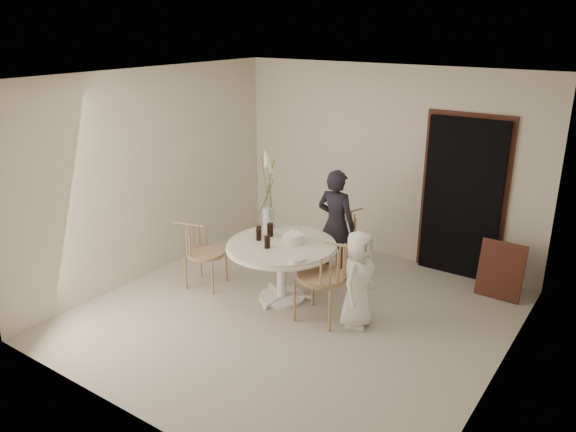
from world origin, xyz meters
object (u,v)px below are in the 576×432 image
Objects in this scene: chair_right at (333,271)px; flower_vase at (268,201)px; table at (282,252)px; girl at (336,225)px; chair_far at (345,231)px; boy at (358,279)px; birthday_cake at (293,239)px; chair_left at (197,246)px.

chair_right is 0.94× the size of flower_vase.
girl is at bearing 76.80° from table.
girl is at bearing -59.80° from chair_far.
boy reaches higher than chair_far.
girl is (0.07, -0.38, 0.22)m from chair_far.
table is at bearing -76.78° from chair_far.
boy reaches higher than chair_right.
birthday_cake is at bearing 83.31° from girl.
chair_left is 3.44× the size of birthday_cake.
table is at bearing -89.80° from chair_left.
boy reaches higher than chair_left.
birthday_cake is (-0.94, 0.12, 0.23)m from boy.
boy is 0.98m from birthday_cake.
chair_right reaches higher than chair_far.
boy is (0.83, -0.95, -0.18)m from girl.
flower_vase is (-0.54, 0.24, 0.31)m from birthday_cake.
chair_far is 1.24m from birthday_cake.
girl reaches higher than chair_right.
chair_far is at bearing 58.96° from flower_vase.
birthday_cake is (0.11, 0.09, 0.17)m from table.
flower_vase reaches higher than table.
boy is 4.64× the size of birthday_cake.
chair_right is 0.87× the size of boy.
chair_right is at bearing -46.52° from chair_far.
girl is 0.95m from flower_vase.
chair_right is 1.17× the size of chair_left.
birthday_cake is at bearing -87.14° from chair_left.
girl reaches higher than table.
chair_far is 2.02m from chair_left.
chair_left is at bearing -163.34° from birthday_cake.
boy is at bearing -1.88° from table.
girl is (1.33, 1.19, 0.20)m from chair_left.
birthday_cake reaches higher than chair_far.
girl is at bearing 41.77° from flower_vase.
boy is 1.08× the size of flower_vase.
table is at bearing -103.45° from chair_right.
chair_right is at bearing -20.53° from flower_vase.
chair_far is at bearing 31.79° from boy.
chair_right is 1.18m from girl.
chair_far is (0.14, 1.30, -0.10)m from table.
birthday_cake is (-0.67, 0.21, 0.16)m from chair_right.
chair_right is at bearing -8.94° from table.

